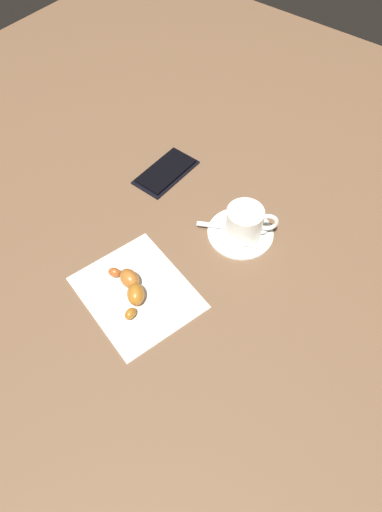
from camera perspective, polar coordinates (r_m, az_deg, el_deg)
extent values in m
plane|color=brown|center=(0.83, -1.56, -0.80)|extent=(1.80, 1.80, 0.00)
cylinder|color=white|center=(0.87, 6.13, 2.93)|extent=(0.12, 0.12, 0.01)
cylinder|color=white|center=(0.85, 6.62, 4.24)|extent=(0.07, 0.07, 0.06)
cylinder|color=#31200C|center=(0.83, 6.73, 4.98)|extent=(0.06, 0.06, 0.00)
torus|color=white|center=(0.85, 9.42, 4.14)|extent=(0.03, 0.04, 0.04)
cube|color=silver|center=(0.87, 4.12, 3.65)|extent=(0.06, 0.10, 0.00)
ellipsoid|color=silver|center=(0.87, 8.46, 3.20)|extent=(0.03, 0.03, 0.01)
cube|color=white|center=(0.85, 5.85, 1.91)|extent=(0.04, 0.06, 0.01)
cube|color=silver|center=(0.80, -6.70, -4.49)|extent=(0.21, 0.24, 0.00)
ellipsoid|color=#93591A|center=(0.77, -7.51, -7.09)|extent=(0.02, 0.02, 0.02)
ellipsoid|color=#A05E1C|center=(0.78, -6.84, -4.72)|extent=(0.05, 0.05, 0.03)
ellipsoid|color=#9E5A22|center=(0.80, -7.61, -2.79)|extent=(0.04, 0.05, 0.03)
ellipsoid|color=#9C481E|center=(0.81, -9.45, -2.01)|extent=(0.02, 0.03, 0.02)
cube|color=black|center=(0.98, -3.12, 10.36)|extent=(0.14, 0.07, 0.01)
cube|color=black|center=(0.98, -3.13, 10.56)|extent=(0.13, 0.07, 0.00)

